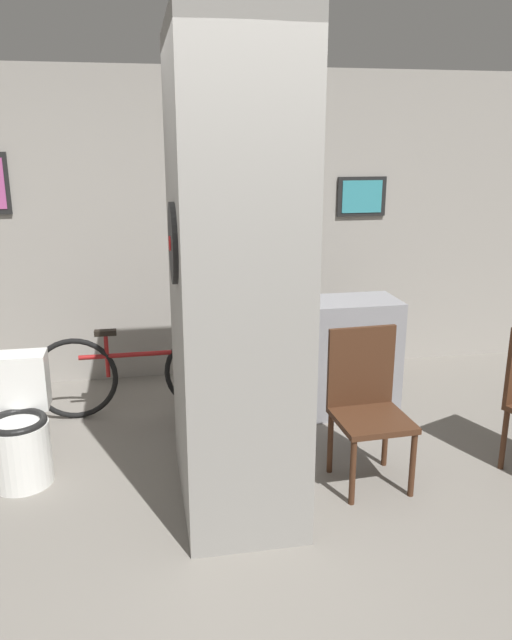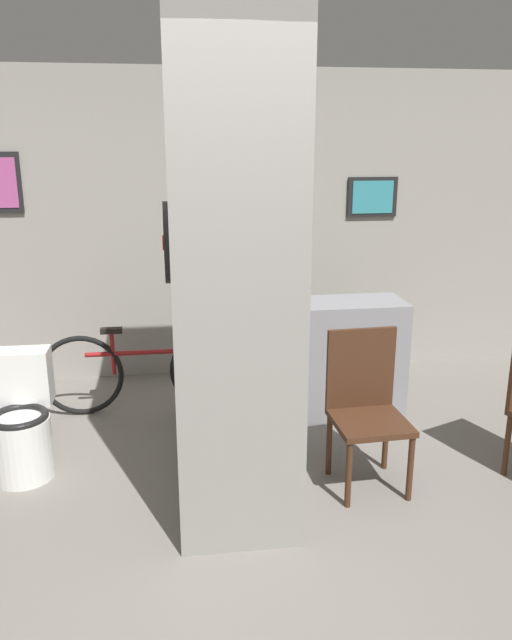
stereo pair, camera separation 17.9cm
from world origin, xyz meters
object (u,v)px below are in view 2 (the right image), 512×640
object	(u,v)px
chair_near_pillar	(366,404)
bottle_tall	(263,288)
bicycle	(147,371)
toilet	(23,425)

from	to	relation	value
chair_near_pillar	bottle_tall	world-z (taller)	bottle_tall
chair_near_pillar	bicycle	bearing A→B (deg)	135.15
bottle_tall	bicycle	bearing A→B (deg)	167.57
bicycle	bottle_tall	distance (m)	1.11
chair_near_pillar	bicycle	distance (m)	1.82
toilet	bottle_tall	xyz separation A→B (m)	(1.62, 0.63, 0.68)
toilet	bicycle	distance (m)	1.11
bicycle	bottle_tall	bearing A→B (deg)	-12.43
chair_near_pillar	bottle_tall	bearing A→B (deg)	111.99
bicycle	bottle_tall	size ratio (longest dim) A/B	5.18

